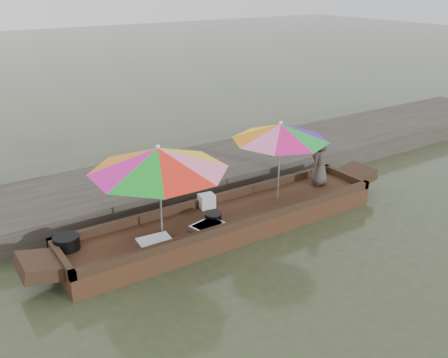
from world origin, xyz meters
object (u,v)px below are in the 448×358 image
charcoal_grill (213,217)px  tray_scallop (154,241)px  supply_bag (207,201)px  vendor (320,161)px  tray_crayfish (207,227)px  umbrella_stern (279,162)px  umbrella_bow (160,191)px  cooking_pot (66,243)px  boat_hull (227,223)px

charcoal_grill → tray_scallop: bearing=-173.3°
supply_bag → vendor: (2.51, -0.31, 0.37)m
tray_crayfish → umbrella_stern: 1.92m
umbrella_stern → tray_crayfish: bearing=-170.7°
umbrella_bow → umbrella_stern: same height
charcoal_grill → umbrella_stern: umbrella_stern is taller
cooking_pot → charcoal_grill: bearing=-10.5°
supply_bag → vendor: size_ratio=0.28×
tray_crayfish → umbrella_bow: umbrella_bow is taller
vendor → umbrella_stern: 1.23m
boat_hull → charcoal_grill: (-0.35, -0.08, 0.24)m
charcoal_grill → vendor: (2.70, 0.21, 0.43)m
boat_hull → supply_bag: supply_bag is taller
vendor → umbrella_bow: umbrella_bow is taller
tray_crayfish → tray_scallop: (-0.96, 0.06, -0.01)m
cooking_pot → charcoal_grill: size_ratio=1.42×
tray_crayfish → tray_scallop: bearing=176.2°
boat_hull → supply_bag: size_ratio=21.64×
tray_crayfish → supply_bag: 0.85m
umbrella_bow → cooking_pot: bearing=166.2°
supply_bag → umbrella_bow: size_ratio=0.12×
charcoal_grill → umbrella_bow: umbrella_bow is taller
supply_bag → umbrella_bow: umbrella_bow is taller
cooking_pot → supply_bag: supply_bag is taller
supply_bag → umbrella_stern: 1.53m
cooking_pot → supply_bag: size_ratio=1.47×
charcoal_grill → cooking_pot: bearing=169.5°
charcoal_grill → umbrella_stern: (1.51, 0.08, 0.71)m
cooking_pot → umbrella_stern: 4.01m
tray_scallop → umbrella_bow: (0.25, 0.23, 0.74)m
supply_bag → tray_crayfish: bearing=-120.8°
tray_scallop → supply_bag: (1.39, 0.67, 0.10)m
tray_crayfish → boat_hull: bearing=25.9°
cooking_pot → vendor: vendor is taller
boat_hull → umbrella_bow: bearing=180.0°
boat_hull → supply_bag: (-0.16, 0.44, 0.30)m
cooking_pot → vendor: (5.13, -0.24, 0.39)m
charcoal_grill → vendor: 2.74m
boat_hull → cooking_pot: 2.82m
cooking_pot → tray_scallop: (1.23, -0.59, -0.08)m
vendor → boat_hull: bearing=-15.5°
tray_scallop → charcoal_grill: 1.21m
tray_scallop → vendor: size_ratio=0.53×
tray_crayfish → umbrella_stern: (1.76, 0.29, 0.73)m
vendor → umbrella_stern: (-1.19, -0.13, 0.27)m
boat_hull → tray_scallop: (-1.55, -0.23, 0.21)m
tray_crayfish → supply_bag: supply_bag is taller
cooking_pot → umbrella_stern: (3.94, -0.36, 0.67)m
boat_hull → charcoal_grill: bearing=-166.4°
umbrella_stern → boat_hull: bearing=180.0°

